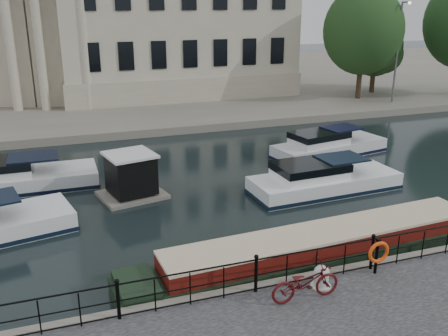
{
  "coord_description": "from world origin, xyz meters",
  "views": [
    {
      "loc": [
        -5.14,
        -14.04,
        8.76
      ],
      "look_at": [
        0.5,
        2.0,
        3.0
      ],
      "focal_mm": 40.0,
      "sensor_mm": 36.0,
      "label": 1
    }
  ],
  "objects_px": {
    "life_ring_post": "(378,253)",
    "mooring_bollard": "(321,277)",
    "bicycle": "(305,282)",
    "harbour_hut": "(131,177)",
    "narrowboat": "(325,252)"
  },
  "relations": [
    {
      "from": "mooring_bollard",
      "to": "life_ring_post",
      "type": "bearing_deg",
      "value": 1.59
    },
    {
      "from": "bicycle",
      "to": "harbour_hut",
      "type": "height_order",
      "value": "harbour_hut"
    },
    {
      "from": "mooring_bollard",
      "to": "narrowboat",
      "type": "distance_m",
      "value": 2.66
    },
    {
      "from": "life_ring_post",
      "to": "mooring_bollard",
      "type": "bearing_deg",
      "value": -178.41
    },
    {
      "from": "bicycle",
      "to": "narrowboat",
      "type": "height_order",
      "value": "bicycle"
    },
    {
      "from": "life_ring_post",
      "to": "narrowboat",
      "type": "xyz_separation_m",
      "value": [
        -0.58,
        2.13,
        -0.94
      ]
    },
    {
      "from": "narrowboat",
      "to": "harbour_hut",
      "type": "distance_m",
      "value": 9.93
    },
    {
      "from": "bicycle",
      "to": "harbour_hut",
      "type": "bearing_deg",
      "value": 16.18
    },
    {
      "from": "mooring_bollard",
      "to": "narrowboat",
      "type": "bearing_deg",
      "value": 56.85
    },
    {
      "from": "harbour_hut",
      "to": "bicycle",
      "type": "bearing_deg",
      "value": -86.04
    },
    {
      "from": "life_ring_post",
      "to": "harbour_hut",
      "type": "relative_size",
      "value": 0.36
    },
    {
      "from": "mooring_bollard",
      "to": "harbour_hut",
      "type": "distance_m",
      "value": 11.23
    },
    {
      "from": "mooring_bollard",
      "to": "life_ring_post",
      "type": "distance_m",
      "value": 2.06
    },
    {
      "from": "mooring_bollard",
      "to": "harbour_hut",
      "type": "bearing_deg",
      "value": 110.64
    },
    {
      "from": "bicycle",
      "to": "life_ring_post",
      "type": "distance_m",
      "value": 2.84
    }
  ]
}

